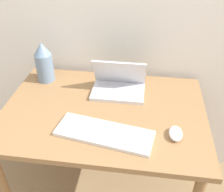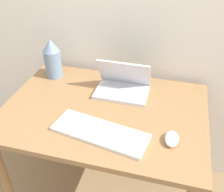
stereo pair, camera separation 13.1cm
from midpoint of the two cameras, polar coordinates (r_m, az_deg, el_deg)
The scene contains 5 objects.
desk at distance 1.46m, azimuth 0.92°, elevation -6.11°, with size 1.07×0.75×0.77m.
laptop at distance 1.50m, azimuth 4.85°, elevation 2.25°, with size 0.30×0.20×0.20m.
keyboard at distance 1.24m, azimuth 0.41°, elevation -8.04°, with size 0.48×0.23×0.02m.
mouse at distance 1.24m, azimuth 15.90°, elevation -9.07°, with size 0.06×0.10×0.04m.
vase at distance 1.64m, azimuth -10.61°, elevation 7.93°, with size 0.10×0.10×0.25m.
Camera 2 is at (0.32, -0.67, 1.63)m, focal length 42.00 mm.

